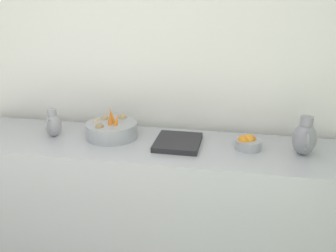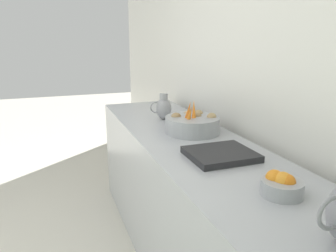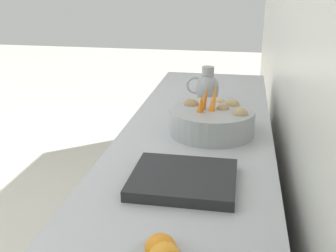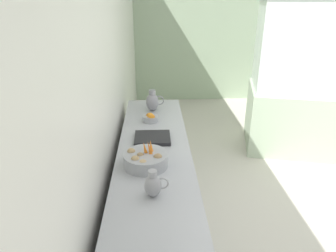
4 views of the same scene
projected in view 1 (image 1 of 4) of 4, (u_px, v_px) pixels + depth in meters
tile_wall_left at (228, 47)px, 2.71m from camera, size 0.10×7.67×3.00m
prep_counter at (148, 200)px, 2.76m from camera, size 0.65×2.83×0.89m
vegetable_colander at (112, 129)px, 2.70m from camera, size 0.36×0.36×0.22m
orange_bowl at (248, 143)px, 2.50m from camera, size 0.17×0.17×0.10m
metal_pitcher_tall at (305, 138)px, 2.39m from camera, size 0.21×0.15×0.25m
metal_pitcher_short at (53, 124)px, 2.71m from camera, size 0.17×0.12×0.20m
counter_sink_basin at (178, 142)px, 2.57m from camera, size 0.34×0.30×0.04m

